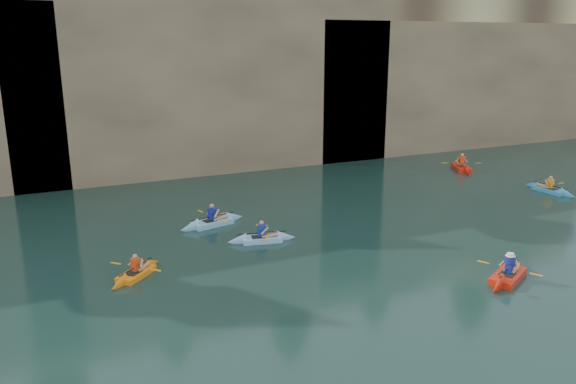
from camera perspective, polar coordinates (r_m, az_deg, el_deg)
name	(u,v)px	position (r m, az deg, el deg)	size (l,w,h in m)	color
ground	(398,341)	(16.61, 11.14, -14.63)	(160.00, 160.00, 0.00)	black
cliff	(158,71)	(42.50, -13.07, 11.87)	(70.00, 16.00, 12.00)	#CBBC7C
cliff_slab_center	(216,81)	(35.87, -7.35, 11.10)	(24.00, 2.40, 11.40)	#957E5A
cliff_slab_east	(465,84)	(46.04, 17.58, 10.44)	(26.00, 2.40, 9.84)	#957E5A
sea_cave_center	(124,156)	(34.45, -16.36, 3.56)	(3.50, 1.00, 3.20)	black
sea_cave_east	(332,129)	(38.82, 4.52, 6.36)	(5.00, 1.00, 4.50)	black
main_kayaker	(508,275)	(21.46, 21.46, -7.87)	(3.25, 2.19, 1.22)	red
kayaker_orange	(136,273)	(20.97, -15.17, -7.95)	(2.44, 2.40, 1.06)	orange
kayaker_ltblue_near	(262,238)	(23.61, -2.68, -4.73)	(2.98, 2.24, 1.14)	#8DBEEC
kayaker_red_far	(461,167)	(38.34, 17.19, 2.43)	(2.39, 3.62, 1.34)	red
kayaker_ltblue_mid	(212,222)	(25.85, -7.69, -3.04)	(3.40, 2.42, 1.26)	#82C0DA
kayaker_blue_east	(549,190)	(34.40, 25.03, 0.22)	(2.26, 3.25, 1.14)	#3B99CB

